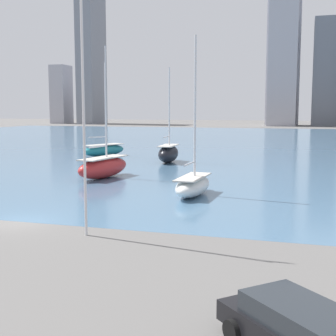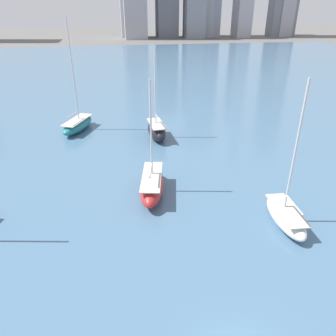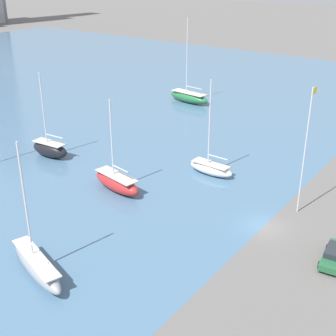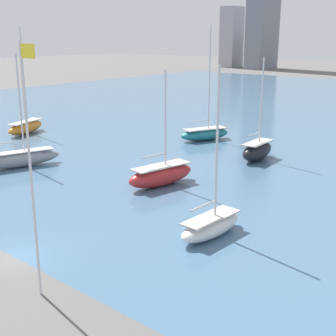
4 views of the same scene
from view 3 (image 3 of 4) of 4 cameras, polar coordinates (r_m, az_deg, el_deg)
ground_plane at (r=49.89m, az=11.57°, el=-7.03°), size 500.00×500.00×0.00m
flag_pole at (r=50.47m, az=16.40°, el=2.32°), size 1.24×0.14×13.95m
sailboat_green at (r=90.84m, az=2.58°, el=8.66°), size 3.48×9.13×15.66m
sailboat_gray at (r=43.23m, az=-15.72°, el=-11.30°), size 4.48×9.38×12.31m
sailboat_red at (r=56.01m, az=-6.28°, el=-1.73°), size 3.58×7.81×11.13m
sailboat_black at (r=67.22m, az=-14.20°, el=2.28°), size 2.65×6.16×11.81m
sailboat_white at (r=60.21m, az=5.25°, el=0.03°), size 2.35×6.30×12.29m
parked_sedan_green at (r=45.92m, az=19.66°, el=-9.95°), size 5.23×2.51×1.47m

